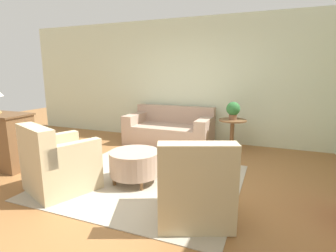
{
  "coord_description": "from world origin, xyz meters",
  "views": [
    {
      "loc": [
        1.68,
        -3.27,
        1.6
      ],
      "look_at": [
        0.15,
        0.55,
        0.75
      ],
      "focal_mm": 28.0,
      "sensor_mm": 36.0,
      "label": 1
    }
  ],
  "objects_px": {
    "armchair_right": "(194,188)",
    "side_table": "(232,130)",
    "couch": "(170,130)",
    "armchair_left": "(58,165)",
    "ottoman_table": "(135,163)",
    "potted_plant_on_side_table": "(233,110)"
  },
  "relations": [
    {
      "from": "armchair_left",
      "to": "side_table",
      "type": "height_order",
      "value": "armchair_left"
    },
    {
      "from": "side_table",
      "to": "armchair_right",
      "type": "bearing_deg",
      "value": -90.19
    },
    {
      "from": "armchair_right",
      "to": "side_table",
      "type": "relative_size",
      "value": 1.55
    },
    {
      "from": "side_table",
      "to": "armchair_left",
      "type": "bearing_deg",
      "value": -125.72
    },
    {
      "from": "armchair_right",
      "to": "potted_plant_on_side_table",
      "type": "distance_m",
      "value": 2.72
    },
    {
      "from": "armchair_left",
      "to": "couch",
      "type": "bearing_deg",
      "value": 79.66
    },
    {
      "from": "couch",
      "to": "armchair_left",
      "type": "distance_m",
      "value": 2.88
    },
    {
      "from": "ottoman_table",
      "to": "side_table",
      "type": "distance_m",
      "value": 2.33
    },
    {
      "from": "couch",
      "to": "armchair_left",
      "type": "bearing_deg",
      "value": -100.34
    },
    {
      "from": "ottoman_table",
      "to": "potted_plant_on_side_table",
      "type": "relative_size",
      "value": 2.08
    },
    {
      "from": "armchair_left",
      "to": "potted_plant_on_side_table",
      "type": "xyz_separation_m",
      "value": [
        1.93,
        2.68,
        0.51
      ]
    },
    {
      "from": "armchair_right",
      "to": "side_table",
      "type": "distance_m",
      "value": 2.68
    },
    {
      "from": "side_table",
      "to": "potted_plant_on_side_table",
      "type": "bearing_deg",
      "value": 180.0
    },
    {
      "from": "couch",
      "to": "armchair_left",
      "type": "xyz_separation_m",
      "value": [
        -0.52,
        -2.83,
        0.06
      ]
    },
    {
      "from": "armchair_right",
      "to": "ottoman_table",
      "type": "distance_m",
      "value": 1.25
    },
    {
      "from": "armchair_right",
      "to": "potted_plant_on_side_table",
      "type": "xyz_separation_m",
      "value": [
        0.01,
        2.68,
        0.51
      ]
    },
    {
      "from": "armchair_left",
      "to": "side_table",
      "type": "xyz_separation_m",
      "value": [
        1.93,
        2.68,
        0.09
      ]
    },
    {
      "from": "couch",
      "to": "armchair_right",
      "type": "distance_m",
      "value": 3.16
    },
    {
      "from": "armchair_right",
      "to": "side_table",
      "type": "height_order",
      "value": "armchair_right"
    },
    {
      "from": "couch",
      "to": "side_table",
      "type": "xyz_separation_m",
      "value": [
        1.41,
        -0.16,
        0.16
      ]
    },
    {
      "from": "ottoman_table",
      "to": "armchair_left",
      "type": "bearing_deg",
      "value": -143.49
    },
    {
      "from": "couch",
      "to": "ottoman_table",
      "type": "bearing_deg",
      "value": -81.77
    }
  ]
}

